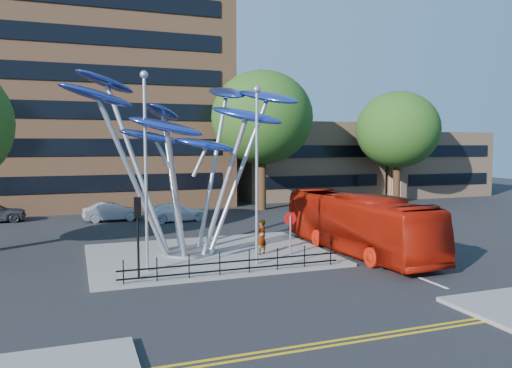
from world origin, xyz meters
name	(u,v)px	position (x,y,z in m)	size (l,w,h in m)	color
ground	(271,285)	(0.00, 0.00, 0.00)	(120.00, 120.00, 0.00)	black
traffic_island	(209,255)	(-1.00, 6.00, 0.07)	(12.00, 9.00, 0.15)	slate
double_yellow_near	(345,339)	(0.00, -6.00, 0.01)	(40.00, 0.12, 0.01)	gold
double_yellow_far	(351,343)	(0.00, -6.30, 0.01)	(40.00, 0.12, 0.01)	gold
brick_tower	(86,46)	(-6.00, 32.00, 15.00)	(25.00, 15.00, 30.00)	#976441
low_building_near	(305,160)	(16.00, 30.00, 4.00)	(15.00, 8.00, 8.00)	tan
low_building_far	(424,164)	(30.00, 28.00, 3.50)	(12.00, 8.00, 7.00)	tan
tree_right	(262,118)	(8.00, 22.00, 8.04)	(8.80, 8.80, 12.11)	black
tree_far	(398,130)	(22.00, 22.00, 7.11)	(8.00, 8.00, 10.81)	black
leaf_sculpture	(185,123)	(-2.07, 6.68, 6.87)	(12.72, 9.54, 9.51)	#9EA0A5
street_lamp_left	(145,154)	(-4.50, 3.50, 5.36)	(0.36, 0.36, 8.80)	#9EA0A5
street_lamp_right	(257,159)	(0.50, 3.00, 5.09)	(0.36, 0.36, 8.30)	#9EA0A5
traffic_light_island	(138,220)	(-5.00, 2.50, 2.61)	(0.28, 0.18, 3.42)	black
no_entry_sign_island	(290,229)	(2.00, 2.52, 1.82)	(0.60, 0.10, 2.45)	#9EA0A5
pedestrian_railing_front	(235,265)	(-1.00, 1.70, 0.55)	(10.00, 0.06, 1.00)	black
red_bus	(357,223)	(6.60, 4.11, 1.58)	(2.65, 11.32, 3.15)	#9E1407
pedestrian	(262,237)	(1.45, 4.88, 1.05)	(0.65, 0.43, 1.79)	gray
parked_car_mid	(112,212)	(-4.84, 19.83, 0.69)	(1.47, 4.22, 1.39)	#B5B8BD
parked_car_right	(176,212)	(-0.34, 18.16, 0.67)	(1.89, 4.65, 1.35)	white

